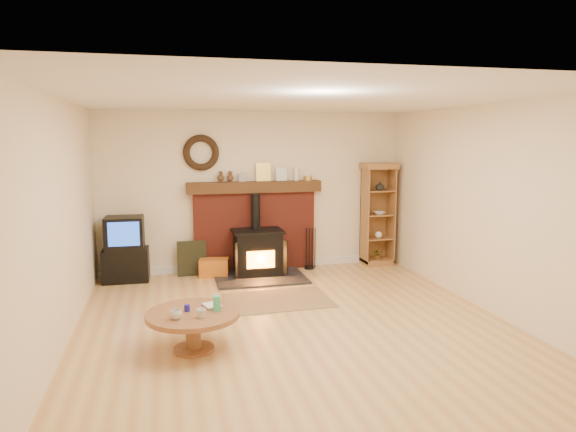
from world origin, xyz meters
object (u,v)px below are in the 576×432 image
object	(u,v)px
wood_stove	(258,254)
curio_cabinet	(377,214)
coffee_table	(193,319)
tv_unit	(125,250)

from	to	relation	value
wood_stove	curio_cabinet	size ratio (longest dim) A/B	0.80
curio_cabinet	coffee_table	size ratio (longest dim) A/B	1.83
tv_unit	curio_cabinet	distance (m)	4.20
tv_unit	curio_cabinet	bearing A→B (deg)	1.15
wood_stove	curio_cabinet	world-z (taller)	curio_cabinet
tv_unit	curio_cabinet	world-z (taller)	curio_cabinet
tv_unit	curio_cabinet	size ratio (longest dim) A/B	0.57
curio_cabinet	coffee_table	world-z (taller)	curio_cabinet
wood_stove	tv_unit	world-z (taller)	wood_stove
tv_unit	wood_stove	bearing A→B (deg)	-5.46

